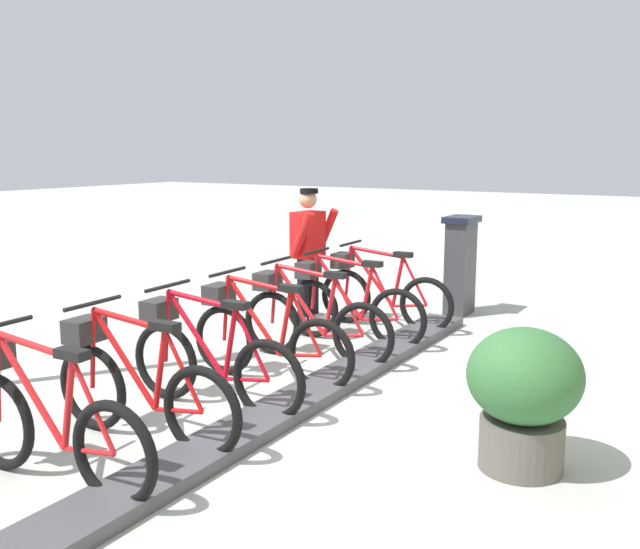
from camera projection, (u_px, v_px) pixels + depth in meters
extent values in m
plane|color=#ADB1A9|center=(310.00, 400.00, 5.99)|extent=(60.00, 60.00, 0.00)
cube|color=#47474C|center=(310.00, 394.00, 5.98)|extent=(0.44, 6.31, 0.10)
cube|color=#38383D|center=(460.00, 269.00, 9.04)|extent=(0.28, 0.44, 1.20)
cube|color=#194C8C|center=(450.00, 241.00, 9.05)|extent=(0.03, 0.30, 0.40)
cube|color=black|center=(462.00, 219.00, 8.92)|extent=(0.36, 0.52, 0.08)
torus|color=black|center=(427.00, 305.00, 8.11)|extent=(0.67, 0.10, 0.67)
torus|color=black|center=(346.00, 296.00, 8.61)|extent=(0.67, 0.10, 0.67)
cylinder|color=red|center=(372.00, 276.00, 8.39)|extent=(0.60, 0.07, 0.70)
cylinder|color=red|center=(398.00, 282.00, 8.24)|extent=(0.16, 0.05, 0.61)
cylinder|color=red|center=(376.00, 252.00, 8.31)|extent=(0.69, 0.08, 0.11)
cylinder|color=red|center=(409.00, 306.00, 8.21)|extent=(0.43, 0.05, 0.09)
cylinder|color=red|center=(415.00, 281.00, 8.13)|extent=(0.33, 0.05, 0.56)
cylinder|color=red|center=(348.00, 272.00, 8.54)|extent=(0.10, 0.04, 0.62)
cube|color=black|center=(403.00, 255.00, 8.15)|extent=(0.22, 0.11, 0.06)
cylinder|color=black|center=(351.00, 243.00, 8.46)|extent=(0.06, 0.54, 0.03)
cube|color=#2D2D2D|center=(343.00, 260.00, 8.55)|extent=(0.21, 0.29, 0.18)
torus|color=black|center=(398.00, 319.00, 7.45)|extent=(0.67, 0.10, 0.67)
torus|color=black|center=(312.00, 308.00, 7.94)|extent=(0.67, 0.10, 0.67)
cylinder|color=red|center=(339.00, 287.00, 7.73)|extent=(0.60, 0.07, 0.70)
cylinder|color=red|center=(367.00, 293.00, 7.58)|extent=(0.16, 0.05, 0.61)
cylinder|color=red|center=(344.00, 261.00, 7.65)|extent=(0.69, 0.08, 0.11)
cylinder|color=red|center=(379.00, 319.00, 7.55)|extent=(0.43, 0.05, 0.09)
cylinder|color=red|center=(385.00, 293.00, 7.47)|extent=(0.33, 0.05, 0.56)
cylinder|color=red|center=(314.00, 282.00, 7.88)|extent=(0.10, 0.04, 0.62)
cube|color=black|center=(372.00, 264.00, 7.49)|extent=(0.22, 0.11, 0.06)
cylinder|color=black|center=(317.00, 251.00, 7.80)|extent=(0.06, 0.54, 0.03)
cube|color=#2D2D2D|center=(308.00, 270.00, 7.89)|extent=(0.21, 0.29, 0.18)
torus|color=black|center=(363.00, 336.00, 6.79)|extent=(0.67, 0.10, 0.67)
torus|color=black|center=(272.00, 323.00, 7.28)|extent=(0.67, 0.10, 0.67)
cylinder|color=red|center=(300.00, 300.00, 7.07)|extent=(0.60, 0.07, 0.70)
cylinder|color=red|center=(330.00, 307.00, 6.92)|extent=(0.16, 0.05, 0.61)
cylinder|color=red|center=(305.00, 271.00, 6.99)|extent=(0.69, 0.08, 0.11)
cylinder|color=red|center=(344.00, 336.00, 6.89)|extent=(0.43, 0.05, 0.09)
cylinder|color=red|center=(349.00, 307.00, 6.81)|extent=(0.33, 0.05, 0.56)
cylinder|color=red|center=(274.00, 294.00, 7.22)|extent=(0.10, 0.04, 0.62)
cube|color=black|center=(335.00, 275.00, 6.83)|extent=(0.22, 0.11, 0.06)
cylinder|color=black|center=(276.00, 261.00, 7.14)|extent=(0.06, 0.54, 0.03)
cube|color=#2D2D2D|center=(268.00, 281.00, 7.23)|extent=(0.21, 0.29, 0.18)
torus|color=black|center=(321.00, 356.00, 6.13)|extent=(0.67, 0.10, 0.67)
torus|color=black|center=(224.00, 340.00, 6.62)|extent=(0.67, 0.10, 0.67)
cylinder|color=red|center=(254.00, 316.00, 6.41)|extent=(0.60, 0.07, 0.70)
cylinder|color=red|center=(285.00, 324.00, 6.26)|extent=(0.16, 0.05, 0.61)
cylinder|color=red|center=(259.00, 284.00, 6.33)|extent=(0.69, 0.08, 0.11)
cylinder|color=red|center=(300.00, 355.00, 6.23)|extent=(0.43, 0.05, 0.09)
cylinder|color=red|center=(306.00, 323.00, 6.15)|extent=(0.33, 0.05, 0.56)
cylinder|color=red|center=(226.00, 309.00, 6.56)|extent=(0.10, 0.04, 0.62)
cube|color=black|center=(291.00, 288.00, 6.17)|extent=(0.22, 0.11, 0.06)
cylinder|color=black|center=(228.00, 272.00, 6.48)|extent=(0.06, 0.54, 0.03)
cube|color=#2D2D2D|center=(219.00, 294.00, 6.57)|extent=(0.21, 0.29, 0.18)
torus|color=black|center=(269.00, 381.00, 5.46)|extent=(0.67, 0.10, 0.67)
torus|color=black|center=(166.00, 361.00, 5.96)|extent=(0.67, 0.10, 0.67)
cylinder|color=red|center=(196.00, 335.00, 5.75)|extent=(0.60, 0.07, 0.70)
cylinder|color=red|center=(230.00, 344.00, 5.59)|extent=(0.16, 0.05, 0.61)
cylinder|color=red|center=(201.00, 300.00, 5.67)|extent=(0.69, 0.08, 0.11)
cylinder|color=red|center=(246.00, 380.00, 5.57)|extent=(0.43, 0.05, 0.09)
cylinder|color=red|center=(252.00, 344.00, 5.49)|extent=(0.33, 0.05, 0.56)
cylinder|color=red|center=(167.00, 327.00, 5.89)|extent=(0.10, 0.04, 0.62)
cube|color=black|center=(235.00, 305.00, 5.51)|extent=(0.22, 0.11, 0.06)
cylinder|color=black|center=(168.00, 286.00, 5.82)|extent=(0.06, 0.54, 0.03)
cube|color=#2D2D2D|center=(159.00, 310.00, 5.91)|extent=(0.21, 0.29, 0.18)
torus|color=black|center=(202.00, 412.00, 4.80)|extent=(0.67, 0.10, 0.67)
torus|color=black|center=(92.00, 388.00, 5.30)|extent=(0.67, 0.10, 0.67)
cylinder|color=red|center=(124.00, 359.00, 5.09)|extent=(0.60, 0.07, 0.70)
cylinder|color=red|center=(160.00, 370.00, 4.93)|extent=(0.16, 0.05, 0.61)
cylinder|color=red|center=(128.00, 320.00, 5.01)|extent=(0.69, 0.08, 0.11)
cylinder|color=red|center=(178.00, 411.00, 4.91)|extent=(0.43, 0.05, 0.09)
cylinder|color=red|center=(183.00, 371.00, 4.83)|extent=(0.33, 0.05, 0.56)
cylinder|color=red|center=(93.00, 349.00, 5.23)|extent=(0.10, 0.04, 0.62)
cube|color=black|center=(165.00, 326.00, 4.85)|extent=(0.22, 0.11, 0.06)
cylinder|color=black|center=(93.00, 303.00, 5.16)|extent=(0.06, 0.54, 0.03)
cube|color=#2D2D2D|center=(84.00, 330.00, 5.25)|extent=(0.21, 0.29, 0.18)
torus|color=black|center=(114.00, 454.00, 4.14)|extent=(0.67, 0.10, 0.67)
cylinder|color=red|center=(30.00, 390.00, 4.43)|extent=(0.60, 0.07, 0.70)
cylinder|color=red|center=(68.00, 404.00, 4.27)|extent=(0.16, 0.05, 0.61)
cylinder|color=red|center=(33.00, 345.00, 4.35)|extent=(0.69, 0.08, 0.11)
cylinder|color=red|center=(89.00, 451.00, 4.25)|extent=(0.43, 0.05, 0.09)
cylinder|color=red|center=(93.00, 406.00, 4.17)|extent=(0.33, 0.05, 0.56)
cube|color=black|center=(72.00, 354.00, 4.19)|extent=(0.22, 0.11, 0.06)
cube|color=white|center=(317.00, 317.00, 8.73)|extent=(0.27, 0.13, 0.10)
cube|color=white|center=(299.00, 319.00, 8.62)|extent=(0.27, 0.13, 0.10)
cylinder|color=black|center=(313.00, 287.00, 8.69)|extent=(0.15, 0.15, 0.82)
cylinder|color=black|center=(303.00, 290.00, 8.53)|extent=(0.15, 0.15, 0.82)
cube|color=red|center=(308.00, 235.00, 8.49)|extent=(0.28, 0.41, 0.56)
cylinder|color=red|center=(327.00, 231.00, 8.64)|extent=(0.34, 0.12, 0.57)
cylinder|color=red|center=(302.00, 235.00, 8.22)|extent=(0.34, 0.12, 0.57)
sphere|color=tan|center=(308.00, 199.00, 8.42)|extent=(0.22, 0.22, 0.22)
cylinder|color=black|center=(309.00, 191.00, 8.39)|extent=(0.22, 0.22, 0.06)
cylinder|color=#59544C|center=(521.00, 444.00, 4.68)|extent=(0.56, 0.56, 0.35)
ellipsoid|color=#326635|center=(525.00, 376.00, 4.59)|extent=(0.76, 0.76, 0.64)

